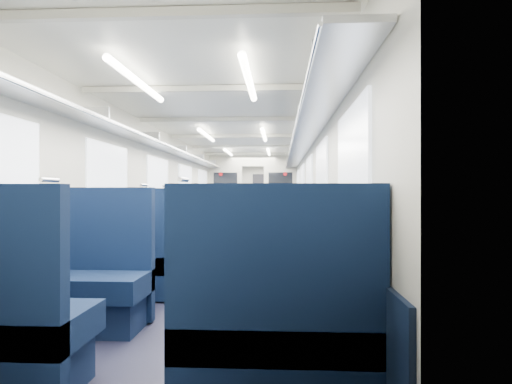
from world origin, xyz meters
The scene contains 40 objects.
floor centered at (0.00, 0.00, 0.00)m, with size 2.80×18.00×0.01m, color black.
ceiling centered at (0.00, 0.00, 2.35)m, with size 2.80×18.00×0.01m, color silver.
wall_left centered at (-1.40, 0.00, 1.18)m, with size 0.02×18.00×2.35m, color beige.
dado_left centered at (-1.39, 0.00, 0.35)m, with size 0.03×17.90×0.70m, color black.
wall_right centered at (1.40, 0.00, 1.18)m, with size 0.02×18.00×2.35m, color beige.
dado_right centered at (1.39, 0.00, 0.35)m, with size 0.03×17.90×0.70m, color black.
wall_far centered at (0.00, 9.00, 1.18)m, with size 2.80×0.02×2.35m, color beige.
luggage_rack_left centered at (-1.21, 0.00, 1.97)m, with size 0.36×17.40×0.18m.
luggage_rack_right centered at (1.21, 0.00, 1.97)m, with size 0.36×17.40×0.18m.
windows centered at (0.00, -0.46, 1.42)m, with size 2.78×15.60×0.75m.
ceiling_fittings centered at (0.00, -0.26, 2.29)m, with size 2.70×16.06×0.11m.
end_door centered at (0.00, 8.94, 1.00)m, with size 0.75×0.06×2.00m, color black.
bulkhead centered at (0.00, 2.99, 1.23)m, with size 2.80×0.10×2.35m.
seat_1 centered at (0.83, -8.37, 0.38)m, with size 1.12×0.62×1.24m.
seat_2 centered at (-0.83, -7.09, 0.38)m, with size 1.12×0.62×1.24m.
seat_3 centered at (0.83, -7.04, 0.38)m, with size 1.12×0.62×1.24m.
seat_4 centered at (-0.83, -6.06, 0.38)m, with size 1.12×0.62×1.24m.
seat_5 centered at (0.83, -6.05, 0.38)m, with size 1.12×0.62×1.24m.
seat_6 centered at (-0.83, -4.77, 0.38)m, with size 1.12×0.62×1.24m.
seat_7 centered at (0.83, -4.74, 0.38)m, with size 1.12×0.62×1.24m.
seat_8 centered at (-0.83, -3.59, 0.38)m, with size 1.12×0.62×1.24m.
seat_9 centered at (0.83, -3.71, 0.38)m, with size 1.12×0.62×1.24m.
seat_10 centered at (-0.83, -2.49, 0.38)m, with size 1.12×0.62×1.24m.
seat_11 centered at (0.83, -2.48, 0.38)m, with size 1.12×0.62×1.24m.
seat_12 centered at (-0.83, -1.49, 0.38)m, with size 1.12×0.62×1.24m.
seat_13 centered at (0.83, -1.49, 0.38)m, with size 1.12×0.62×1.24m.
seat_14 centered at (-0.83, -0.10, 0.38)m, with size 1.12×0.62×1.24m.
seat_15 centered at (0.83, -0.12, 0.38)m, with size 1.12×0.62×1.24m.
seat_16 centered at (-0.83, 0.82, 0.38)m, with size 1.12×0.62×1.24m.
seat_17 centered at (0.83, 0.93, 0.38)m, with size 1.12×0.62×1.24m.
seat_18 centered at (-0.83, 2.01, 0.38)m, with size 1.12×0.62×1.24m.
seat_19 centered at (0.83, 2.15, 0.38)m, with size 1.12×0.62×1.24m.
seat_20 centered at (-0.83, 4.12, 0.38)m, with size 1.12×0.62×1.24m.
seat_21 centered at (0.83, 4.09, 0.38)m, with size 1.12×0.62×1.24m.
seat_22 centered at (-0.83, 5.33, 0.38)m, with size 1.12×0.62×1.24m.
seat_23 centered at (0.83, 5.35, 0.38)m, with size 1.12×0.62×1.24m.
seat_24 centered at (-0.83, 6.45, 0.38)m, with size 1.12×0.62×1.24m.
seat_25 centered at (0.83, 6.52, 0.38)m, with size 1.12×0.62×1.24m.
seat_26 centered at (-0.83, 7.54, 0.38)m, with size 1.12×0.62×1.24m.
seat_27 centered at (0.83, 7.62, 0.38)m, with size 1.12×0.62×1.24m.
Camera 1 is at (0.85, -10.72, 1.16)m, focal length 30.30 mm.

